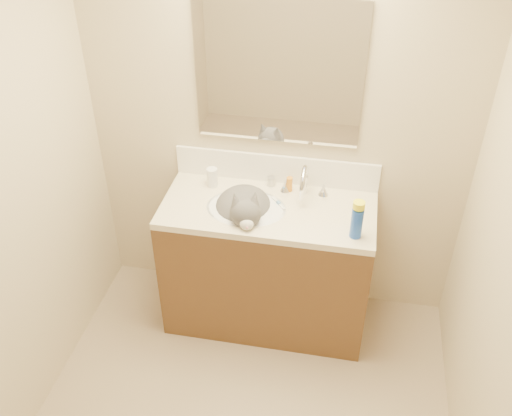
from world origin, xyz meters
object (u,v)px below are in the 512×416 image
at_px(vanity_cabinet, 267,267).
at_px(amber_bottle, 289,184).
at_px(silver_jar, 271,181).
at_px(spray_can, 357,223).
at_px(basin, 246,218).
at_px(cat, 244,210).
at_px(faucet, 304,184).
at_px(pill_bottle, 212,177).

xyz_separation_m(vanity_cabinet, amber_bottle, (0.09, 0.18, 0.49)).
xyz_separation_m(silver_jar, amber_bottle, (0.11, -0.04, 0.02)).
relative_size(vanity_cabinet, silver_jar, 22.02).
bearing_deg(vanity_cabinet, silver_jar, 95.24).
relative_size(silver_jar, spray_can, 0.32).
relative_size(vanity_cabinet, basin, 2.67).
height_order(vanity_cabinet, cat, cat).
relative_size(basin, faucet, 1.61).
distance_m(vanity_cabinet, silver_jar, 0.53).
bearing_deg(faucet, cat, -151.91).
bearing_deg(silver_jar, basin, -111.83).
xyz_separation_m(basin, pill_bottle, (-0.24, 0.18, 0.13)).
bearing_deg(vanity_cabinet, cat, -167.40).
xyz_separation_m(vanity_cabinet, basin, (-0.12, -0.03, 0.38)).
distance_m(basin, faucet, 0.38).
relative_size(basin, amber_bottle, 5.02).
relative_size(pill_bottle, amber_bottle, 1.28).
bearing_deg(cat, basin, -18.37).
bearing_deg(spray_can, faucet, 135.08).
height_order(cat, amber_bottle, cat).
distance_m(basin, amber_bottle, 0.32).
bearing_deg(amber_bottle, silver_jar, 161.78).
height_order(cat, pill_bottle, cat).
xyz_separation_m(faucet, spray_can, (0.31, -0.31, -0.00)).
relative_size(silver_jar, amber_bottle, 0.61).
bearing_deg(amber_bottle, basin, -134.96).
bearing_deg(cat, faucet, 11.62).
bearing_deg(basin, amber_bottle, 45.04).
relative_size(faucet, pill_bottle, 2.43).
relative_size(amber_bottle, spray_can, 0.53).
height_order(faucet, pill_bottle, faucet).
xyz_separation_m(basin, amber_bottle, (0.21, 0.21, 0.11)).
bearing_deg(silver_jar, vanity_cabinet, -84.76).
bearing_deg(basin, silver_jar, 68.17).
relative_size(pill_bottle, silver_jar, 2.11).
bearing_deg(basin, faucet, 29.12).
distance_m(vanity_cabinet, amber_bottle, 0.54).
height_order(basin, cat, cat).
distance_m(vanity_cabinet, faucet, 0.58).
bearing_deg(basin, spray_can, -13.07).
bearing_deg(basin, vanity_cabinet, 14.04).
height_order(basin, spray_can, spray_can).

